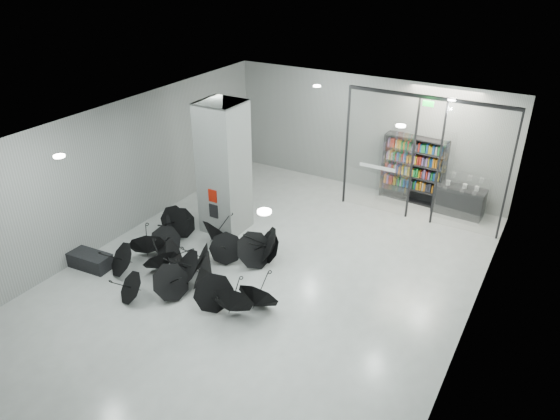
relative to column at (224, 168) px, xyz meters
The scene contains 10 objects.
room 3.31m from the column, 38.66° to the right, with size 14.00×14.02×4.01m.
column is the anchor object (origin of this frame).
fire_cabinet 0.90m from the column, 90.00° to the right, with size 0.28×0.04×0.38m, color #A50A07.
info_panel 1.31m from the column, 90.00° to the right, with size 0.30×0.03×0.42m, color black.
exit_sign 6.18m from the column, 33.96° to the left, with size 0.30×0.06×0.15m, color #0CE533.
glass_partition 6.02m from the column, 35.58° to the left, with size 5.06×0.08×4.00m.
bench 4.56m from the column, 118.46° to the right, with size 1.30×0.56×0.42m, color black.
bookshelf 6.49m from the column, 47.60° to the left, with size 2.07×0.41×2.27m, color black, non-canonical shape.
shop_counter 7.66m from the column, 37.03° to the left, with size 1.58×0.63×0.95m, color black.
umbrella_cluster 3.01m from the column, 70.52° to the right, with size 5.30×4.57×1.29m.
Camera 1 is at (6.03, -9.46, 7.92)m, focal length 33.39 mm.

